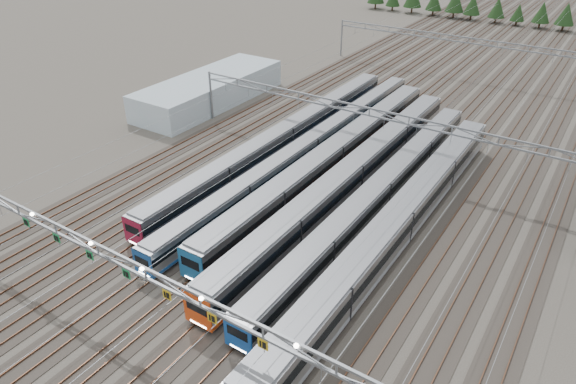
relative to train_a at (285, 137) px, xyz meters
The scene contains 13 objects.
ground 38.25m from the train_a, 72.87° to the right, with size 400.00×400.00×0.00m, color #47423A.
track_bed 64.49m from the train_a, 79.95° to the left, with size 54.00×260.00×5.42m.
train_a is the anchor object (origin of this frame).
train_b 4.52m from the train_a, ahead, with size 2.53×62.40×3.28m.
train_c 9.24m from the train_a, 13.04° to the right, with size 3.05×55.28×3.98m.
train_d 14.57m from the train_a, 22.13° to the right, with size 3.07×56.68×4.00m.
train_e 19.36m from the train_a, 21.59° to the right, with size 2.81×53.91×3.66m.
train_f 25.63m from the train_a, 28.60° to the right, with size 3.20×55.38×4.17m.
gantry_near 38.62m from the train_a, 72.99° to the right, with size 56.36×0.61×8.08m.
gantry_mid 12.54m from the train_a, 17.28° to the left, with size 56.36×0.36×8.00m.
gantry_far 49.97m from the train_a, 76.94° to the left, with size 56.36×0.36×8.00m.
west_shed 23.80m from the train_a, 157.32° to the left, with size 10.00×30.00×4.66m, color #AAC2CB.
treeline 102.53m from the train_a, 84.21° to the left, with size 93.80×5.60×7.02m.
Camera 1 is at (26.20, -19.83, 32.90)m, focal length 32.00 mm.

